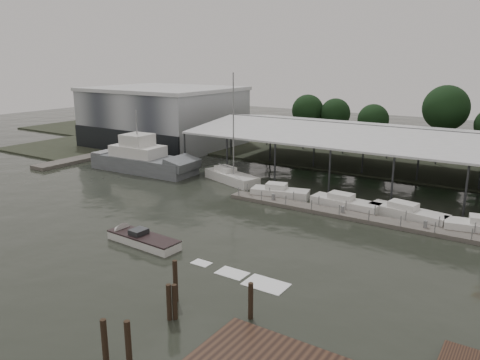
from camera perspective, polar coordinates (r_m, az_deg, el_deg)
The scene contains 15 objects.
ground at distance 47.37m, azimuth -8.31°, elevation -4.62°, with size 200.00×200.00×0.00m, color #252A22.
land_strip_far at distance 82.43m, azimuth 11.41°, elevation 3.58°, with size 140.00×30.00×0.30m.
land_strip_west at distance 95.58m, azimuth -14.43°, elevation 4.91°, with size 20.00×40.00×0.30m.
storage_warehouse at distance 86.36m, azimuth -9.24°, elevation 7.66°, with size 24.50×20.50×10.50m.
covered_boat_shed at distance 63.27m, azimuth 21.19°, elevation 5.14°, with size 58.24×24.00×6.96m.
trawler_dock at distance 77.87m, azimuth -18.11°, elevation 2.61°, with size 3.00×18.00×0.50m.
floating_dock at distance 48.23m, azimuth 13.47°, elevation -4.27°, with size 28.00×2.00×1.40m.
grey_trawler at distance 67.20m, azimuth -11.63°, elevation 2.38°, with size 16.41×5.70×8.84m.
white_sailboat at distance 60.29m, azimuth -1.11°, elevation 0.39°, with size 8.88×5.21×14.03m.
speedboat_underway at distance 41.69m, azimuth -12.29°, elevation -6.96°, with size 18.77×3.06×2.00m.
moored_cruiser_0 at distance 53.61m, azimuth 4.85°, elevation -1.54°, with size 6.86×3.68×1.70m.
moored_cruiser_1 at distance 50.76m, azimuth 12.65°, elevation -2.78°, with size 7.43×2.71×1.70m.
moored_cruiser_2 at distance 49.36m, azimuth 19.70°, elevation -3.80°, with size 7.92×3.56×1.70m.
mooring_pilings at distance 28.65m, azimuth -8.68°, elevation -15.98°, with size 5.56×8.33×3.48m.
horizon_tree_line at distance 82.55m, azimuth 26.50°, elevation 6.53°, with size 71.48×11.75×11.27m.
Camera 1 is at (30.03, -33.20, 15.50)m, focal length 35.00 mm.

